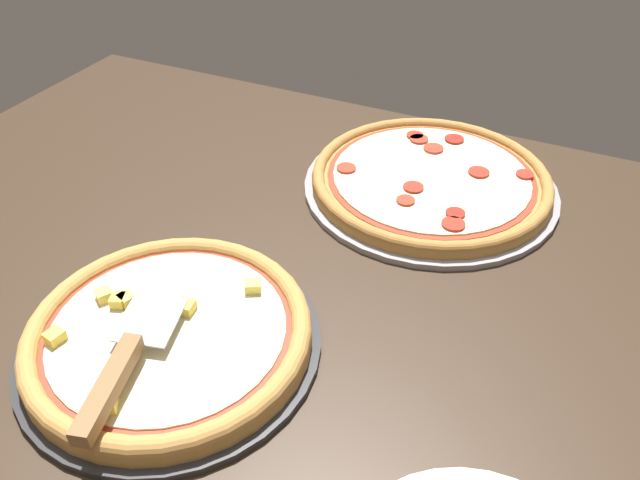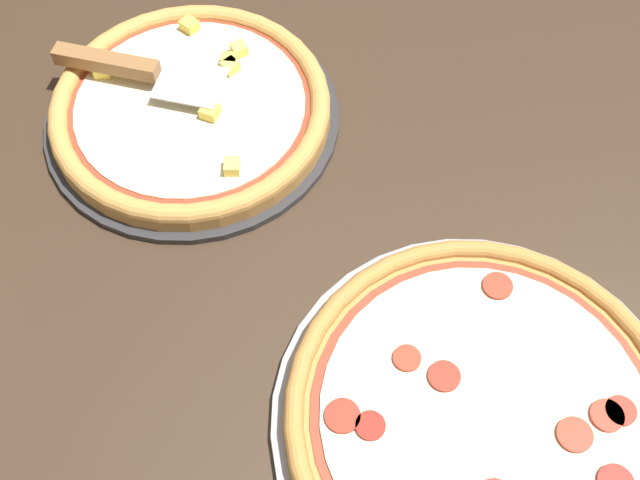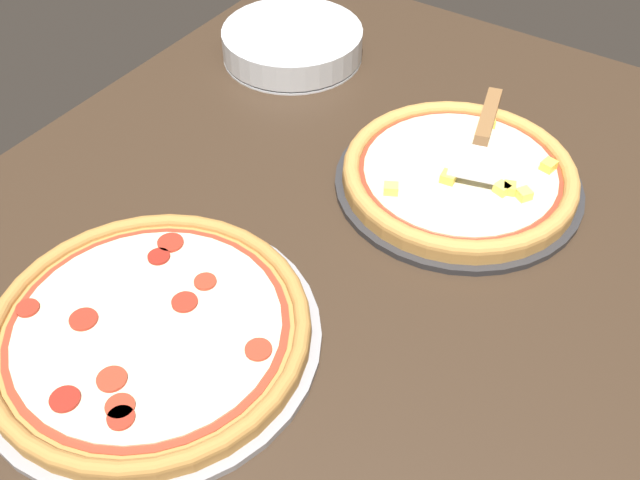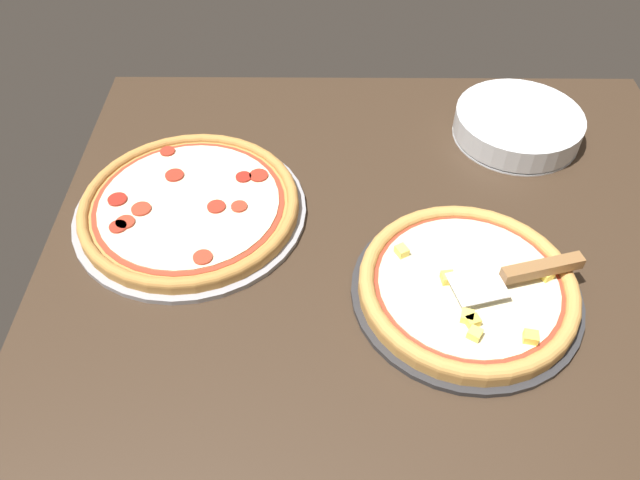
% 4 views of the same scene
% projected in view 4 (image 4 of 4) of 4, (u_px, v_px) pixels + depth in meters
% --- Properties ---
extents(ground_plane, '(1.33, 1.21, 0.04)m').
position_uv_depth(ground_plane, '(395.00, 314.00, 1.01)').
color(ground_plane, '#38281C').
extents(pizza_pan_front, '(0.37, 0.37, 0.01)m').
position_uv_depth(pizza_pan_front, '(466.00, 293.00, 1.01)').
color(pizza_pan_front, '#2D2D30').
rests_on(pizza_pan_front, ground_plane).
extents(pizza_front, '(0.35, 0.35, 0.04)m').
position_uv_depth(pizza_front, '(468.00, 285.00, 1.00)').
color(pizza_front, '#C68E47').
rests_on(pizza_front, pizza_pan_front).
extents(pizza_pan_back, '(0.42, 0.42, 0.01)m').
position_uv_depth(pizza_pan_back, '(191.00, 211.00, 1.14)').
color(pizza_pan_back, '#939399').
rests_on(pizza_pan_back, ground_plane).
extents(pizza_back, '(0.40, 0.40, 0.03)m').
position_uv_depth(pizza_back, '(189.00, 204.00, 1.13)').
color(pizza_back, '#B77F3D').
rests_on(pizza_back, pizza_pan_back).
extents(serving_spatula, '(0.10, 0.22, 0.02)m').
position_uv_depth(serving_spatula, '(531.00, 271.00, 0.98)').
color(serving_spatula, silver).
rests_on(serving_spatula, pizza_front).
extents(plate_stack, '(0.26, 0.26, 0.06)m').
position_uv_depth(plate_stack, '(518.00, 125.00, 1.29)').
color(plate_stack, silver).
rests_on(plate_stack, ground_plane).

